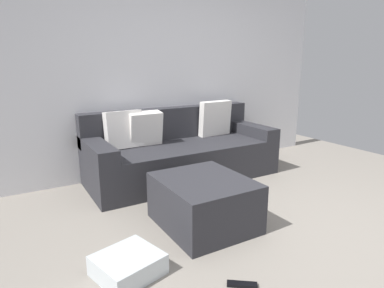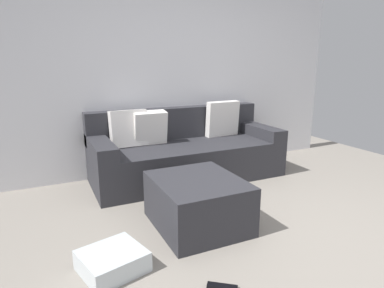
{
  "view_description": "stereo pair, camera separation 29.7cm",
  "coord_description": "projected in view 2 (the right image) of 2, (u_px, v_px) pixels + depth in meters",
  "views": [
    {
      "loc": [
        -1.96,
        -1.57,
        1.42
      ],
      "look_at": [
        -0.29,
        1.27,
        0.59
      ],
      "focal_mm": 30.75,
      "sensor_mm": 36.0,
      "label": 1
    },
    {
      "loc": [
        -1.7,
        -1.71,
        1.42
      ],
      "look_at": [
        -0.29,
        1.27,
        0.59
      ],
      "focal_mm": 30.75,
      "sensor_mm": 36.0,
      "label": 2
    }
  ],
  "objects": [
    {
      "name": "ottoman",
      "position": [
        197.0,
        202.0,
        2.89
      ],
      "size": [
        0.72,
        0.84,
        0.43
      ],
      "primitive_type": "cube",
      "color": "#2D2D33",
      "rests_on": "ground_plane"
    },
    {
      "name": "storage_bin",
      "position": [
        112.0,
        261.0,
        2.29
      ],
      "size": [
        0.5,
        0.47,
        0.14
      ],
      "primitive_type": "cube",
      "rotation": [
        0.0,
        0.0,
        0.26
      ],
      "color": "silver",
      "rests_on": "ground_plane"
    },
    {
      "name": "couch_sectional",
      "position": [
        185.0,
        152.0,
        4.12
      ],
      "size": [
        2.32,
        0.92,
        0.91
      ],
      "color": "#2D2D33",
      "rests_on": "ground_plane"
    },
    {
      "name": "remote_near_ottoman",
      "position": [
        222.0,
        287.0,
        2.11
      ],
      "size": [
        0.19,
        0.16,
        0.02
      ],
      "primitive_type": "cube",
      "rotation": [
        0.0,
        0.0,
        -0.64
      ],
      "color": "black",
      "rests_on": "ground_plane"
    },
    {
      "name": "ground_plane",
      "position": [
        296.0,
        250.0,
        2.55
      ],
      "size": [
        6.26,
        6.26,
        0.0
      ],
      "primitive_type": "plane",
      "color": "gray"
    },
    {
      "name": "wall_back",
      "position": [
        177.0,
        76.0,
        4.32
      ],
      "size": [
        4.82,
        0.1,
        2.47
      ],
      "primitive_type": "cube",
      "color": "silver",
      "rests_on": "ground_plane"
    }
  ]
}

